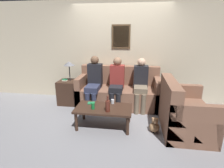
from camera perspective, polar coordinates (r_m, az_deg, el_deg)
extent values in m
plane|color=gray|center=(4.14, 1.39, -9.43)|extent=(16.00, 16.00, 0.00)
cube|color=beige|center=(4.69, 2.93, 10.30)|extent=(9.00, 0.06, 2.60)
cube|color=#4C3823|center=(4.62, 2.95, 15.18)|extent=(0.48, 0.02, 0.60)
cube|color=#B7CCB2|center=(4.61, 2.94, 15.17)|extent=(0.40, 0.01, 0.52)
cube|color=brown|center=(4.45, 2.11, -4.13)|extent=(2.02, 0.84, 0.48)
cube|color=brown|center=(4.61, 2.61, 2.96)|extent=(2.02, 0.20, 0.50)
cube|color=brown|center=(4.59, -9.63, -1.88)|extent=(0.14, 0.84, 0.75)
cube|color=brown|center=(4.41, 14.40, -2.97)|extent=(0.14, 0.84, 0.75)
cube|color=brown|center=(3.66, 22.72, -10.32)|extent=(0.84, 1.22, 0.48)
cube|color=brown|center=(3.40, 18.42, -2.95)|extent=(0.20, 1.22, 0.50)
cube|color=brown|center=(3.14, 25.35, -12.47)|extent=(0.84, 0.14, 0.75)
cube|color=brown|center=(4.08, 21.16, -5.23)|extent=(0.84, 0.14, 0.75)
cube|color=#382319|center=(3.44, -2.75, -7.96)|extent=(1.09, 0.59, 0.04)
cylinder|color=#382319|center=(3.45, -11.61, -12.00)|extent=(0.06, 0.06, 0.37)
cylinder|color=#382319|center=(3.28, 5.13, -13.39)|extent=(0.06, 0.06, 0.37)
cylinder|color=#382319|center=(3.85, -9.26, -8.74)|extent=(0.06, 0.06, 0.37)
cylinder|color=#382319|center=(3.69, 5.56, -9.75)|extent=(0.06, 0.06, 0.37)
cube|color=#382319|center=(4.71, -13.92, -2.56)|extent=(0.49, 0.49, 0.62)
cylinder|color=#262628|center=(4.54, -13.66, 3.57)|extent=(0.02, 0.02, 0.42)
cone|color=slate|center=(4.50, -13.87, 6.54)|extent=(0.28, 0.28, 0.10)
cube|color=beige|center=(4.62, -15.14, 1.14)|extent=(0.13, 0.10, 0.02)
cube|color=#237547|center=(4.61, -15.16, 1.43)|extent=(0.12, 0.07, 0.03)
cylinder|color=#562319|center=(3.22, -1.43, -7.24)|extent=(0.08, 0.08, 0.21)
cylinder|color=#562319|center=(3.17, -1.45, -4.71)|extent=(0.03, 0.03, 0.09)
cylinder|color=silver|center=(3.59, 0.19, -5.75)|extent=(0.06, 0.06, 0.09)
cube|color=#237547|center=(3.63, -6.80, -6.18)|extent=(0.16, 0.14, 0.02)
cylinder|color=#197A38|center=(3.36, -6.24, -7.14)|extent=(0.07, 0.07, 0.12)
cube|color=#2D334C|center=(4.21, -6.22, -1.28)|extent=(0.31, 0.49, 0.14)
cylinder|color=#2D334C|center=(4.10, -7.98, -6.14)|extent=(0.11, 0.11, 0.48)
cylinder|color=#2D334C|center=(4.07, -5.90, -6.29)|extent=(0.11, 0.11, 0.48)
cube|color=black|center=(4.36, -5.53, 3.10)|extent=(0.34, 0.22, 0.54)
sphere|color=brown|center=(4.29, -5.66, 7.78)|extent=(0.20, 0.20, 0.20)
cube|color=black|center=(4.14, 1.38, -1.49)|extent=(0.31, 0.41, 0.14)
cylinder|color=black|center=(4.06, -0.08, -6.22)|extent=(0.11, 0.11, 0.48)
cylinder|color=black|center=(4.04, 2.08, -6.33)|extent=(0.11, 0.11, 0.48)
cube|color=maroon|center=(4.26, 1.73, 2.71)|extent=(0.34, 0.22, 0.52)
sphere|color=#8C664C|center=(4.19, 1.77, 7.38)|extent=(0.20, 0.20, 0.20)
cube|color=#756651|center=(4.16, 9.28, -1.64)|extent=(0.31, 0.45, 0.14)
cylinder|color=#756651|center=(4.04, 8.04, -6.50)|extent=(0.11, 0.11, 0.48)
cylinder|color=#756651|center=(4.05, 10.22, -6.59)|extent=(0.11, 0.11, 0.48)
cube|color=black|center=(4.30, 9.41, 2.54)|extent=(0.34, 0.22, 0.51)
sphere|color=tan|center=(4.23, 9.63, 7.05)|extent=(0.19, 0.19, 0.19)
sphere|color=#A87A51|center=(3.48, 13.68, -13.55)|extent=(0.19, 0.19, 0.19)
sphere|color=#A87A51|center=(3.42, 13.84, -11.56)|extent=(0.12, 0.12, 0.12)
sphere|color=#A87A51|center=(3.39, 13.16, -10.90)|extent=(0.04, 0.04, 0.04)
sphere|color=#A87A51|center=(3.40, 14.63, -10.93)|extent=(0.04, 0.04, 0.04)
sphere|color=tan|center=(3.38, 13.91, -12.04)|extent=(0.05, 0.05, 0.05)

